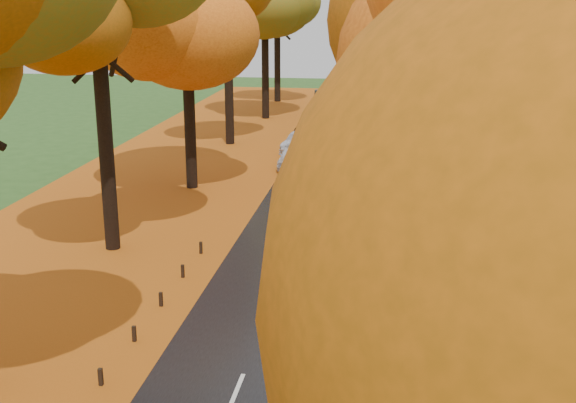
% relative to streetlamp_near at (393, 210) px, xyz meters
% --- Properties ---
extents(road, '(6.50, 90.00, 0.04)m').
position_rel_streetlamp_near_xyz_m(road, '(-3.95, 17.00, -4.69)').
color(road, black).
rests_on(road, ground).
extents(centre_line, '(0.12, 90.00, 0.01)m').
position_rel_streetlamp_near_xyz_m(centre_line, '(-3.95, 17.00, -4.67)').
color(centre_line, silver).
rests_on(centre_line, road).
extents(leaf_verge, '(12.00, 90.00, 0.02)m').
position_rel_streetlamp_near_xyz_m(leaf_verge, '(-12.95, 17.00, -4.70)').
color(leaf_verge, '#96470D').
rests_on(leaf_verge, ground).
extents(leaf_drift, '(0.90, 90.00, 0.01)m').
position_rel_streetlamp_near_xyz_m(leaf_drift, '(-7.00, 17.00, -4.67)').
color(leaf_drift, '#B05212').
rests_on(leaf_drift, road).
extents(trees_left, '(9.20, 74.00, 13.88)m').
position_rel_streetlamp_near_xyz_m(trees_left, '(-11.13, 19.06, 4.82)').
color(trees_left, black).
rests_on(trees_left, ground).
extents(trees_right, '(9.30, 74.20, 13.96)m').
position_rel_streetlamp_near_xyz_m(trees_right, '(3.24, 18.91, 4.98)').
color(trees_right, black).
rests_on(trees_right, ground).
extents(bollard_row, '(0.11, 23.51, 0.52)m').
position_rel_streetlamp_near_xyz_m(bollard_row, '(-7.65, -3.30, -4.45)').
color(bollard_row, black).
rests_on(bollard_row, ground).
extents(streetlamp_near, '(2.45, 0.18, 8.00)m').
position_rel_streetlamp_near_xyz_m(streetlamp_near, '(0.00, 0.00, 0.00)').
color(streetlamp_near, '#333538').
rests_on(streetlamp_near, ground).
extents(streetlamp_mid, '(2.45, 0.18, 8.00)m').
position_rel_streetlamp_near_xyz_m(streetlamp_mid, '(0.00, 22.00, 0.00)').
color(streetlamp_mid, '#333538').
rests_on(streetlamp_mid, ground).
extents(streetlamp_far, '(2.45, 0.18, 8.00)m').
position_rel_streetlamp_near_xyz_m(streetlamp_far, '(0.00, 44.00, 0.00)').
color(streetlamp_far, '#333538').
rests_on(streetlamp_far, ground).
extents(bus, '(3.68, 10.40, 2.68)m').
position_rel_streetlamp_near_xyz_m(bus, '(-2.06, 7.16, -3.27)').
color(bus, '#560E0D').
rests_on(bus, road).
extents(car_white, '(1.69, 4.02, 1.36)m').
position_rel_streetlamp_near_xyz_m(car_white, '(-6.05, 24.01, -3.99)').
color(car_white, silver).
rests_on(car_white, road).
extents(car_silver, '(2.31, 3.94, 1.23)m').
position_rel_streetlamp_near_xyz_m(car_silver, '(-6.23, 28.61, -4.06)').
color(car_silver, gray).
rests_on(car_silver, road).
extents(car_dark, '(2.12, 4.32, 1.21)m').
position_rel_streetlamp_near_xyz_m(car_dark, '(-6.26, 34.77, -4.07)').
color(car_dark, black).
rests_on(car_dark, road).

